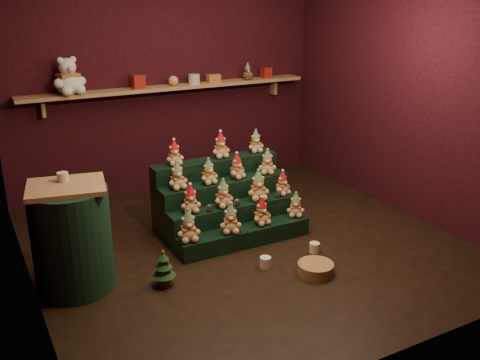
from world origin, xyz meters
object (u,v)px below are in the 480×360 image
wicker_basket (316,269)px  white_bear (68,71)px  mini_christmas_tree (164,268)px  snow_globe_c (278,194)px  brown_bear (248,72)px  snow_globe_a (209,208)px  mug_left (265,262)px  side_table (72,238)px  snow_globe_b (237,202)px  riser_tier_front (245,236)px  mug_right (314,248)px

wicker_basket → white_bear: white_bear is taller
mini_christmas_tree → wicker_basket: size_ratio=1.07×
snow_globe_c → wicker_basket: 1.06m
white_bear → brown_bear: 2.26m
snow_globe_c → snow_globe_a: bearing=180.0°
snow_globe_a → mug_left: bearing=-69.9°
snow_globe_c → mug_left: bearing=-129.6°
snow_globe_a → mini_christmas_tree: snow_globe_a is taller
side_table → white_bear: bearing=87.2°
snow_globe_b → mini_christmas_tree: size_ratio=0.22×
mug_left → brown_bear: bearing=64.6°
snow_globe_a → wicker_basket: 1.19m
mini_christmas_tree → white_bear: white_bear is taller
side_table → wicker_basket: (1.93, -0.78, -0.41)m
snow_globe_b → side_table: 1.67m
mug_left → white_bear: bearing=115.8°
mini_christmas_tree → wicker_basket: bearing=-19.9°
white_bear → brown_bear: (2.25, 0.00, -0.15)m
snow_globe_a → mug_left: size_ratio=0.77×
riser_tier_front → mini_christmas_tree: (-0.99, -0.36, 0.08)m
mug_right → white_bear: white_bear is taller
snow_globe_c → mug_left: snow_globe_c is taller
mug_right → snow_globe_c: bearing=92.0°
wicker_basket → brown_bear: 3.09m
side_table → riser_tier_front: bearing=12.1°
mini_christmas_tree → brown_bear: bearing=47.2°
snow_globe_b → white_bear: bearing=125.4°
snow_globe_c → mug_right: bearing=-88.0°
riser_tier_front → wicker_basket: size_ratio=4.31×
side_table → brown_bear: size_ratio=4.45×
snow_globe_a → mug_left: (0.24, -0.67, -0.35)m
snow_globe_c → white_bear: bearing=135.1°
side_table → mug_right: side_table is taller
riser_tier_front → side_table: size_ratio=1.50×
riser_tier_front → side_table: bearing=-178.8°
snow_globe_b → snow_globe_a: bearing=180.0°
snow_globe_b → brown_bear: brown_bear is taller
snow_globe_b → mini_christmas_tree: (-0.99, -0.52, -0.23)m
snow_globe_b → mug_right: bearing=-50.9°
riser_tier_front → brown_bear: bearing=60.3°
wicker_basket → side_table: bearing=157.9°
snow_globe_b → mug_left: (-0.06, -0.67, -0.35)m
side_table → snow_globe_c: bearing=16.1°
side_table → wicker_basket: 2.12m
white_bear → mug_left: bearing=-76.9°
snow_globe_b → mug_right: snow_globe_b is taller
snow_globe_c → riser_tier_front: bearing=-161.8°
side_table → wicker_basket: size_ratio=2.86×
side_table → brown_bear: (2.71, 1.88, 0.96)m
riser_tier_front → mug_left: size_ratio=13.50×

